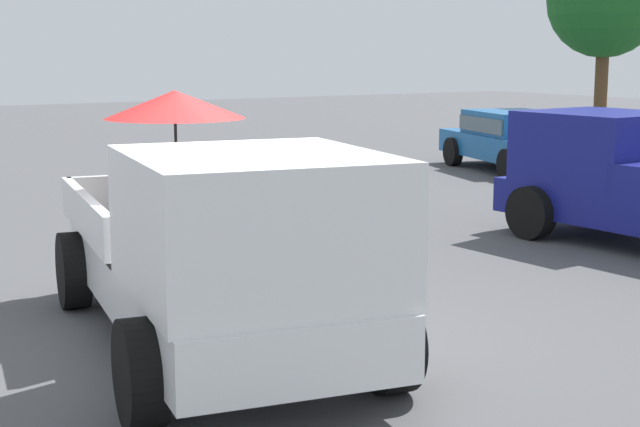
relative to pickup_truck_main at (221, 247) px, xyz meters
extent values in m
plane|color=#4C4C4F|center=(-0.41, 0.07, -0.98)|extent=(80.00, 80.00, 0.00)
cylinder|color=black|center=(1.49, 0.72, -0.58)|extent=(0.84, 0.42, 0.80)
cylinder|color=black|center=(1.13, -1.21, -0.58)|extent=(0.84, 0.42, 0.80)
cylinder|color=black|center=(-1.95, 1.36, -0.58)|extent=(0.84, 0.42, 0.80)
cylinder|color=black|center=(-2.31, -0.57, -0.58)|extent=(0.84, 0.42, 0.80)
cube|color=white|center=(-0.41, 0.07, -0.41)|extent=(5.24, 2.68, 0.50)
cube|color=white|center=(0.97, -0.18, 0.38)|extent=(2.40, 2.21, 1.08)
cube|color=#4C606B|center=(1.95, -0.36, 0.58)|extent=(0.37, 1.70, 0.64)
cube|color=black|center=(-1.54, 0.28, -0.13)|extent=(3.09, 2.32, 0.06)
cube|color=white|center=(-1.37, 1.19, 0.10)|extent=(2.77, 0.61, 0.40)
cube|color=white|center=(-1.71, -0.62, 0.10)|extent=(2.77, 0.61, 0.40)
cube|color=white|center=(-2.87, 0.53, 0.10)|extent=(0.43, 1.83, 0.40)
ellipsoid|color=brown|center=(-1.36, 0.42, 0.16)|extent=(0.73, 0.44, 0.52)
sphere|color=brown|center=(-1.06, 0.37, 0.48)|extent=(0.33, 0.33, 0.28)
cone|color=brown|center=(-1.05, 0.45, 0.62)|extent=(0.10, 0.10, 0.12)
cone|color=brown|center=(-1.08, 0.29, 0.62)|extent=(0.10, 0.10, 0.12)
cylinder|color=black|center=(-1.55, 0.28, 0.47)|extent=(0.03, 0.03, 1.15)
cone|color=red|center=(-1.55, 0.28, 1.15)|extent=(1.64, 1.64, 0.28)
cylinder|color=black|center=(-2.48, 6.13, -0.60)|extent=(0.77, 0.30, 0.76)
cylinder|color=black|center=(-2.57, 8.03, -0.60)|extent=(0.77, 0.30, 0.76)
cube|color=navy|center=(-2.12, 7.10, 0.32)|extent=(1.99, 1.89, 1.00)
cylinder|color=black|center=(-6.82, 11.90, -0.65)|extent=(0.69, 0.38, 0.66)
cylinder|color=black|center=(-7.28, 10.20, -0.65)|extent=(0.69, 0.38, 0.66)
cylinder|color=black|center=(-9.42, 12.61, -0.65)|extent=(0.69, 0.38, 0.66)
cylinder|color=black|center=(-9.88, 10.91, -0.65)|extent=(0.69, 0.38, 0.66)
cube|color=#195999|center=(-8.35, 11.40, -0.43)|extent=(4.61, 2.82, 0.52)
cube|color=#195999|center=(-8.45, 11.43, 0.07)|extent=(2.45, 2.09, 0.56)
cube|color=#4C606B|center=(-8.45, 11.43, 0.07)|extent=(2.41, 2.15, 0.32)
cylinder|color=brown|center=(-9.27, 15.10, 0.46)|extent=(0.32, 0.32, 2.89)
sphere|color=#19561E|center=(-9.27, 15.10, 2.89)|extent=(2.82, 2.82, 2.82)
camera|label=1|loc=(7.37, -3.63, 1.69)|focal=54.15mm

